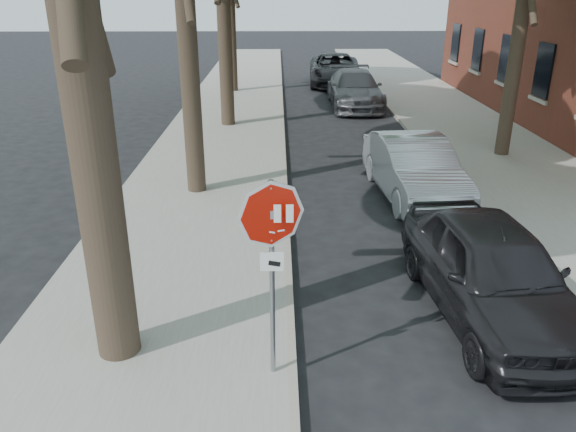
{
  "coord_description": "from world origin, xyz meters",
  "views": [
    {
      "loc": [
        -0.62,
        -5.95,
        4.74
      ],
      "look_at": [
        -0.5,
        0.57,
        2.05
      ],
      "focal_mm": 35.0,
      "sensor_mm": 36.0,
      "label": 1
    }
  ],
  "objects_px": {
    "car_c": "(355,89)",
    "car_d": "(335,70)",
    "car_a": "(492,271)",
    "stop_sign": "(272,244)",
    "car_b": "(414,168)"
  },
  "relations": [
    {
      "from": "car_c",
      "to": "car_d",
      "type": "height_order",
      "value": "car_d"
    },
    {
      "from": "car_a",
      "to": "car_d",
      "type": "distance_m",
      "value": 21.72
    },
    {
      "from": "car_c",
      "to": "car_a",
      "type": "bearing_deg",
      "value": -89.34
    },
    {
      "from": "stop_sign",
      "to": "car_a",
      "type": "height_order",
      "value": "stop_sign"
    },
    {
      "from": "car_b",
      "to": "car_d",
      "type": "relative_size",
      "value": 0.79
    },
    {
      "from": "stop_sign",
      "to": "car_a",
      "type": "relative_size",
      "value": 0.59
    },
    {
      "from": "stop_sign",
      "to": "car_c",
      "type": "distance_m",
      "value": 17.98
    },
    {
      "from": "car_d",
      "to": "car_a",
      "type": "bearing_deg",
      "value": -86.32
    },
    {
      "from": "car_b",
      "to": "car_c",
      "type": "xyz_separation_m",
      "value": [
        0.0,
        10.92,
        0.01
      ]
    },
    {
      "from": "car_a",
      "to": "car_b",
      "type": "bearing_deg",
      "value": 85.43
    },
    {
      "from": "car_b",
      "to": "car_c",
      "type": "distance_m",
      "value": 10.92
    },
    {
      "from": "car_a",
      "to": "car_c",
      "type": "relative_size",
      "value": 0.87
    },
    {
      "from": "stop_sign",
      "to": "car_d",
      "type": "bearing_deg",
      "value": 82.56
    },
    {
      "from": "stop_sign",
      "to": "car_d",
      "type": "relative_size",
      "value": 0.47
    },
    {
      "from": "car_a",
      "to": "car_d",
      "type": "bearing_deg",
      "value": 86.13
    }
  ]
}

